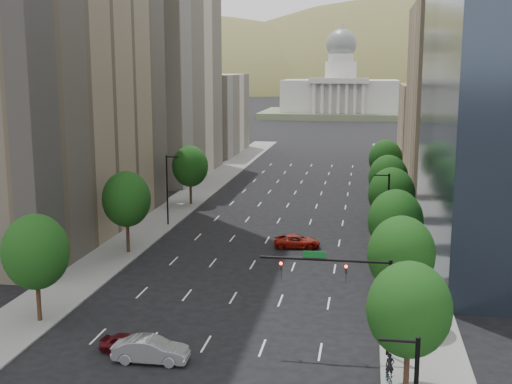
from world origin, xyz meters
The scene contains 24 objects.
sidewalk_left centered at (-15.50, 60.00, 0.07)m, with size 6.00×200.00×0.15m, color slate.
sidewalk_right centered at (15.50, 60.00, 0.07)m, with size 6.00×200.00×0.15m, color slate.
midrise_cream_left centered at (-25.00, 103.00, 17.50)m, with size 14.00×30.00×35.00m, color beige.
filler_left centered at (-25.00, 136.00, 9.00)m, with size 14.00×26.00×18.00m, color beige.
parking_tan_right centered at (25.00, 100.00, 15.00)m, with size 14.00×30.00×30.00m, color #8C7759.
filler_right centered at (25.00, 133.00, 8.00)m, with size 14.00×26.00×16.00m, color #8C7759.
tree_right_0 centered at (14.00, 25.00, 5.39)m, with size 5.20×5.20×8.39m.
tree_right_1 centered at (14.00, 36.00, 5.75)m, with size 5.20×5.20×8.75m.
tree_right_2 centered at (14.00, 48.00, 5.60)m, with size 5.20×5.20×8.61m.
tree_right_3 centered at (14.00, 60.00, 5.89)m, with size 5.20×5.20×8.89m.
tree_right_4 centered at (14.00, 74.00, 5.46)m, with size 5.20×5.20×8.46m.
tree_right_5 centered at (14.00, 90.00, 5.75)m, with size 5.20×5.20×8.75m.
tree_left_0 centered at (-14.00, 32.00, 5.75)m, with size 5.20×5.20×8.75m.
tree_left_1 centered at (-14.00, 52.00, 5.96)m, with size 5.20×5.20×8.97m.
tree_left_2 centered at (-14.00, 78.00, 5.68)m, with size 5.20×5.20×8.68m.
streetlight_rn centered at (13.44, 55.00, 4.84)m, with size 1.70×0.20×9.00m.
streetlight_ln centered at (-13.44, 65.00, 4.84)m, with size 1.70×0.20×9.00m.
traffic_signal centered at (10.53, 30.00, 5.17)m, with size 9.12×0.40×7.38m.
capitol centered at (0.00, 249.71, 8.58)m, with size 60.00×40.00×35.20m.
foothills centered at (34.67, 599.39, -37.78)m, with size 720.00×413.00×263.00m.
car_maroon centered at (-5.00, 27.61, 0.70)m, with size 1.65×4.09×1.39m, color #460B10.
car_silver centered at (-3.00, 26.51, 0.86)m, with size 1.82×5.21×1.72m, color gray.
car_red_far centered at (3.75, 57.33, 0.71)m, with size 2.37×5.14×1.43m, color maroon.
cyclist centered at (13.00, 25.47, 0.85)m, with size 0.88×1.65×2.08m.
Camera 1 is at (11.20, -14.59, 19.98)m, focal length 46.93 mm.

